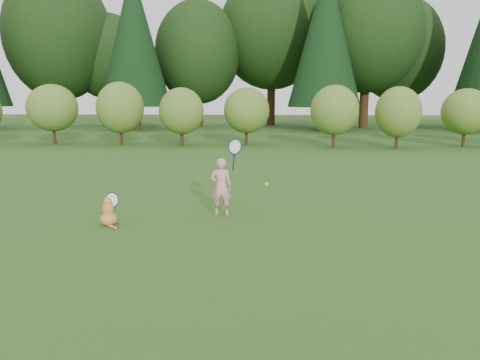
# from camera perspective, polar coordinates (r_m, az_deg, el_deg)

# --- Properties ---
(ground) EXTENTS (100.00, 100.00, 0.00)m
(ground) POSITION_cam_1_polar(r_m,az_deg,el_deg) (7.33, -1.97, -6.48)
(ground) COLOR #2D5016
(ground) RESTS_ON ground
(shrub_row) EXTENTS (28.00, 3.00, 2.80)m
(shrub_row) POSITION_cam_1_polar(r_m,az_deg,el_deg) (20.01, 1.67, 8.09)
(shrub_row) COLOR #4A6920
(shrub_row) RESTS_ON ground
(woodland_backdrop) EXTENTS (48.00, 10.00, 15.00)m
(woodland_backdrop) POSITION_cam_1_polar(r_m,az_deg,el_deg) (30.48, 2.44, 20.28)
(woodland_backdrop) COLOR black
(woodland_backdrop) RESTS_ON ground
(child) EXTENTS (0.59, 0.38, 1.54)m
(child) POSITION_cam_1_polar(r_m,az_deg,el_deg) (8.30, -2.25, -0.67)
(child) COLOR pink
(child) RESTS_ON ground
(cat) EXTENTS (0.44, 0.65, 0.64)m
(cat) POSITION_cam_1_polar(r_m,az_deg,el_deg) (8.03, -15.76, -3.59)
(cat) COLOR #C65F26
(cat) RESTS_ON ground
(tennis_ball) EXTENTS (0.07, 0.07, 0.07)m
(tennis_ball) POSITION_cam_1_polar(r_m,az_deg,el_deg) (7.41, 3.26, -0.52)
(tennis_ball) COLOR #94CA17
(tennis_ball) RESTS_ON ground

